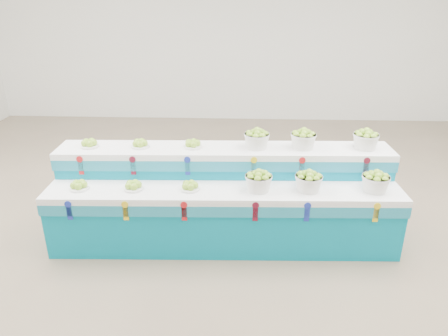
% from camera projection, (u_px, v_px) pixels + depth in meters
% --- Properties ---
extents(ground, '(10.00, 10.00, 0.00)m').
position_uv_depth(ground, '(205.00, 238.00, 4.79)').
color(ground, '#6F604E').
rests_on(ground, ground).
extents(back_wall, '(10.00, 0.00, 10.00)m').
position_uv_depth(back_wall, '(224.00, 26.00, 8.61)').
color(back_wall, silver).
rests_on(back_wall, ground).
extents(display_stand, '(3.81, 1.10, 1.02)m').
position_uv_depth(display_stand, '(224.00, 198.00, 4.61)').
color(display_stand, '#027F9F').
rests_on(display_stand, ground).
extents(plate_lower_left, '(0.21, 0.21, 0.10)m').
position_uv_depth(plate_lower_left, '(79.00, 185.00, 4.32)').
color(plate_lower_left, white).
rests_on(plate_lower_left, display_stand).
extents(plate_lower_mid, '(0.21, 0.21, 0.10)m').
position_uv_depth(plate_lower_mid, '(133.00, 185.00, 4.31)').
color(plate_lower_mid, white).
rests_on(plate_lower_mid, display_stand).
extents(plate_lower_right, '(0.21, 0.21, 0.10)m').
position_uv_depth(plate_lower_right, '(190.00, 185.00, 4.30)').
color(plate_lower_right, white).
rests_on(plate_lower_right, display_stand).
extents(basket_lower_left, '(0.29, 0.29, 0.21)m').
position_uv_depth(basket_lower_left, '(259.00, 181.00, 4.27)').
color(basket_lower_left, silver).
rests_on(basket_lower_left, display_stand).
extents(basket_lower_mid, '(0.29, 0.29, 0.21)m').
position_uv_depth(basket_lower_mid, '(309.00, 181.00, 4.27)').
color(basket_lower_mid, silver).
rests_on(basket_lower_mid, display_stand).
extents(basket_lower_right, '(0.29, 0.29, 0.21)m').
position_uv_depth(basket_lower_right, '(376.00, 181.00, 4.26)').
color(basket_lower_right, silver).
rests_on(basket_lower_right, display_stand).
extents(plate_upper_left, '(0.21, 0.21, 0.10)m').
position_uv_depth(plate_upper_left, '(89.00, 143.00, 4.63)').
color(plate_upper_left, white).
rests_on(plate_upper_left, display_stand).
extents(plate_upper_mid, '(0.21, 0.21, 0.10)m').
position_uv_depth(plate_upper_mid, '(140.00, 143.00, 4.62)').
color(plate_upper_mid, white).
rests_on(plate_upper_mid, display_stand).
extents(plate_upper_right, '(0.21, 0.21, 0.10)m').
position_uv_depth(plate_upper_right, '(193.00, 143.00, 4.62)').
color(plate_upper_right, white).
rests_on(plate_upper_right, display_stand).
extents(basket_upper_left, '(0.29, 0.29, 0.21)m').
position_uv_depth(basket_upper_left, '(257.00, 139.00, 4.59)').
color(basket_upper_left, silver).
rests_on(basket_upper_left, display_stand).
extents(basket_upper_mid, '(0.29, 0.29, 0.21)m').
position_uv_depth(basket_upper_mid, '(303.00, 139.00, 4.58)').
color(basket_upper_mid, silver).
rests_on(basket_upper_mid, display_stand).
extents(basket_upper_right, '(0.29, 0.29, 0.21)m').
position_uv_depth(basket_upper_right, '(366.00, 139.00, 4.57)').
color(basket_upper_right, silver).
rests_on(basket_upper_right, display_stand).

